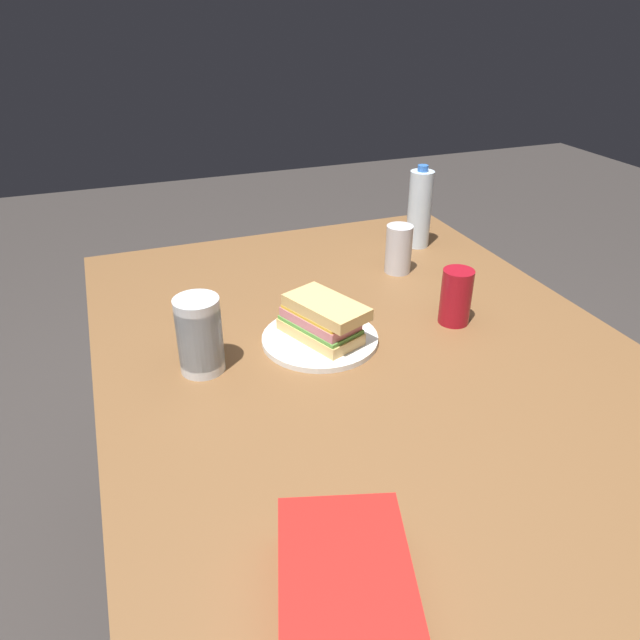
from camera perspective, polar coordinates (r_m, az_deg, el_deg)
ground_plane at (r=1.70m, az=3.84°, el=-24.77°), size 8.00×8.00×0.00m
dining_table at (r=1.23m, az=4.84°, el=-6.69°), size 1.41×1.05×0.74m
paper_plate at (r=1.21m, az=0.00°, el=-1.81°), size 0.24×0.24×0.01m
sandwich at (r=1.19m, az=0.19°, el=0.08°), size 0.20×0.16×0.08m
soda_can_red at (r=1.29m, az=12.91°, el=2.19°), size 0.07×0.07×0.12m
chip_bag at (r=0.74m, az=2.49°, el=-24.74°), size 0.26×0.21×0.07m
water_bottle_tall at (r=1.67m, az=9.53°, el=10.47°), size 0.06×0.06×0.23m
plastic_cup_stack at (r=1.11m, az=-11.47°, el=-1.43°), size 0.08×0.08×0.15m
soda_can_silver at (r=1.51m, az=7.55°, el=6.76°), size 0.07×0.07×0.12m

